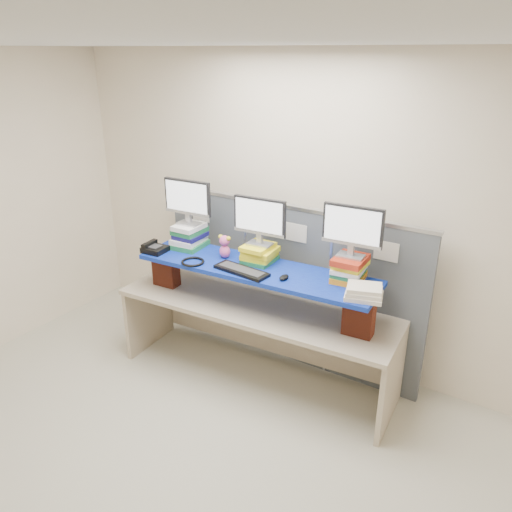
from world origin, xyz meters
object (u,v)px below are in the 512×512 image
Objects in this scene: monitor_right at (353,228)px; keyboard at (242,271)px; desk at (256,320)px; desk_phone at (154,248)px; monitor_left at (188,199)px; monitor_center at (260,219)px; blue_board at (256,269)px.

monitor_right is 0.96× the size of keyboard.
desk_phone is at bearing -172.12° from desk.
monitor_left is 1.51m from monitor_right.
desk is 5.35× the size of monitor_right.
desk_phone is (-0.91, -0.31, -0.35)m from monitor_center.
monitor_right reaches higher than desk_phone.
monitor_left is 0.96× the size of keyboard.
desk is at bearing -171.14° from monitor_right.
blue_board is at bearing -8.94° from monitor_left.
desk_phone is at bearing -172.12° from blue_board.
monitor_center is 0.96× the size of keyboard.
monitor_right is at bearing 0.00° from monitor_left.
monitor_center reaches higher than blue_board.
keyboard is at bearing -20.67° from monitor_left.
desk_phone is at bearing -171.69° from monitor_right.
desk is 5.35× the size of monitor_left.
keyboard is (-0.79, -0.32, -0.42)m from monitor_right.
blue_board is 0.16m from keyboard.
monitor_left is at bearing 171.06° from blue_board.
blue_board is 0.97m from desk_phone.
keyboard reaches higher than blue_board.
monitor_left is (-0.76, 0.07, 0.47)m from blue_board.
monitor_left is at bearing 168.63° from keyboard.
desk is 1.11m from desk_phone.
keyboard is at bearing -1.38° from desk_phone.
monitor_right is 1.78m from desk_phone.
monitor_left is 1.00× the size of monitor_right.
monitor_right is at bearing 8.86° from desk.
monitor_left reaches higher than monitor_center.
blue_board reaches higher than desk.
monitor_right reaches higher than keyboard.
keyboard is at bearing -110.72° from blue_board.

